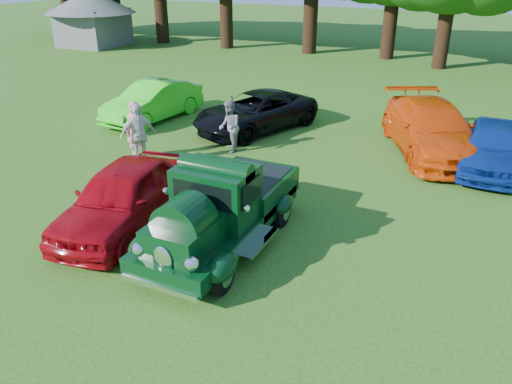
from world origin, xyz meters
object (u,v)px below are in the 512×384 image
at_px(red_convertible, 123,196).
at_px(back_car_orange, 431,129).
at_px(back_car_lime, 153,101).
at_px(back_car_blue, 493,146).
at_px(spectator_grey, 230,127).
at_px(back_car_black, 256,112).
at_px(hero_pickup, 222,210).
at_px(gazebo, 91,11).
at_px(spectator_pink, 136,131).
at_px(spectator_white, 138,136).

height_order(red_convertible, back_car_orange, back_car_orange).
height_order(back_car_lime, back_car_blue, back_car_lime).
bearing_deg(spectator_grey, back_car_black, 149.99).
xyz_separation_m(hero_pickup, gazebo, (-22.14, 20.71, 1.56)).
bearing_deg(spectator_pink, back_car_blue, -3.41).
bearing_deg(back_car_lime, hero_pickup, -38.91).
xyz_separation_m(back_car_black, spectator_grey, (0.24, -2.50, 0.17)).
bearing_deg(back_car_lime, spectator_white, -52.40).
height_order(back_car_orange, gazebo, gazebo).
bearing_deg(back_car_black, back_car_lime, -151.31).
xyz_separation_m(back_car_black, back_car_orange, (6.24, 0.27, 0.12)).
xyz_separation_m(spectator_pink, spectator_grey, (2.37, 1.80, -0.06)).
height_order(red_convertible, spectator_white, spectator_white).
distance_m(back_car_black, spectator_pink, 4.81).
distance_m(hero_pickup, back_car_blue, 9.01).
bearing_deg(back_car_black, back_car_blue, 17.64).
bearing_deg(back_car_black, red_convertible, -66.54).
xyz_separation_m(back_car_lime, spectator_white, (2.56, -4.23, 0.24)).
distance_m(back_car_orange, spectator_white, 9.40).
distance_m(back_car_lime, back_car_blue, 12.35).
distance_m(back_car_black, back_car_orange, 6.24).
height_order(back_car_orange, spectator_pink, spectator_pink).
relative_size(spectator_pink, spectator_white, 0.94).
relative_size(back_car_orange, back_car_blue, 1.30).
distance_m(hero_pickup, spectator_white, 5.44).
relative_size(hero_pickup, back_car_blue, 1.14).
distance_m(back_car_black, gazebo, 23.26).
relative_size(hero_pickup, back_car_orange, 0.88).
relative_size(back_car_lime, back_car_orange, 0.80).
relative_size(back_car_blue, spectator_grey, 2.50).
bearing_deg(spectator_pink, gazebo, 110.85).
xyz_separation_m(back_car_lime, gazebo, (-15.03, 13.51, 1.66)).
relative_size(red_convertible, back_car_blue, 1.04).
relative_size(back_car_lime, spectator_grey, 2.61).
distance_m(red_convertible, spectator_grey, 5.56).
relative_size(back_car_lime, spectator_white, 2.29).
height_order(spectator_grey, gazebo, gazebo).
xyz_separation_m(hero_pickup, spectator_grey, (-2.64, 5.28, 0.03)).
bearing_deg(spectator_white, spectator_grey, -10.36).
relative_size(spectator_white, gazebo, 0.31).
relative_size(back_car_orange, spectator_pink, 3.03).
bearing_deg(spectator_white, hero_pickup, -93.91).
bearing_deg(back_car_black, back_car_orange, 23.30).
bearing_deg(red_convertible, spectator_pink, 114.85).
distance_m(hero_pickup, spectator_pink, 6.10).
relative_size(red_convertible, spectator_pink, 2.44).
relative_size(back_car_blue, spectator_pink, 2.34).
xyz_separation_m(back_car_orange, gazebo, (-25.49, 12.66, 1.59)).
distance_m(spectator_grey, gazebo, 24.91).
relative_size(hero_pickup, gazebo, 0.77).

